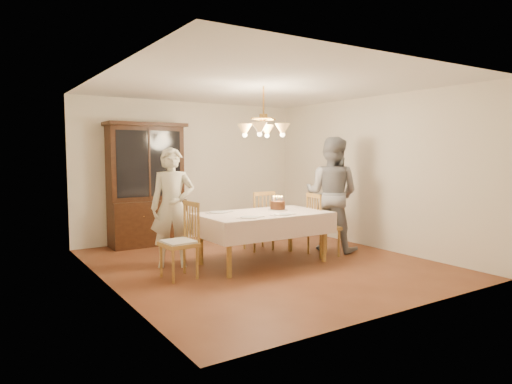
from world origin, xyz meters
TOP-DOWN VIEW (x-y plane):
  - ground at (0.00, 0.00)m, footprint 5.00×5.00m
  - room_shell at (0.00, 0.00)m, footprint 5.00×5.00m
  - dining_table at (0.00, 0.00)m, footprint 1.90×1.10m
  - china_hutch at (-0.98, 2.25)m, footprint 1.38×0.54m
  - chair_far_side at (0.46, 0.82)m, footprint 0.46×0.44m
  - chair_left_end at (-1.37, -0.07)m, footprint 0.44×0.46m
  - chair_right_end at (1.08, -0.09)m, footprint 0.48×0.50m
  - elderly_woman at (-1.20, 0.55)m, footprint 0.74×0.63m
  - adult_in_grey at (1.46, 0.13)m, footprint 1.09×1.16m
  - birthday_cake at (0.34, 0.12)m, footprint 0.30×0.30m
  - place_setting_near_left at (-0.44, -0.34)m, footprint 0.39×0.25m
  - place_setting_near_right at (0.10, -0.35)m, footprint 0.39×0.24m
  - place_setting_far_left at (-0.55, 0.35)m, footprint 0.42×0.27m
  - chandelier at (-0.00, -0.00)m, footprint 0.62×0.62m

SIDE VIEW (x-z plane):
  - ground at x=0.00m, z-range 0.00..0.00m
  - chair_far_side at x=0.46m, z-range -0.06..0.94m
  - chair_right_end at x=1.08m, z-range -0.06..0.94m
  - chair_left_end at x=-1.37m, z-range -0.05..0.95m
  - dining_table at x=0.00m, z-range 0.30..1.06m
  - place_setting_near_right at x=0.10m, z-range 0.76..0.77m
  - place_setting_near_left at x=-0.44m, z-range 0.76..0.77m
  - place_setting_far_left at x=-0.55m, z-range 0.76..0.77m
  - birthday_cake at x=0.34m, z-range 0.71..0.93m
  - elderly_woman at x=-1.20m, z-range 0.00..1.72m
  - adult_in_grey at x=1.46m, z-range 0.00..1.90m
  - china_hutch at x=-0.98m, z-range -0.04..2.12m
  - room_shell at x=0.00m, z-range -0.92..4.08m
  - chandelier at x=0.00m, z-range 1.61..2.34m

